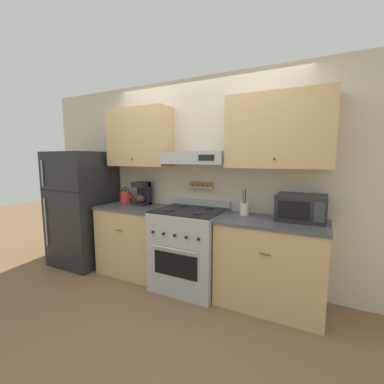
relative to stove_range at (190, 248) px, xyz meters
The scene contains 10 objects.
ground_plane 0.56m from the stove_range, 90.00° to the right, with size 16.00×16.00×0.00m, color brown.
wall_back 1.03m from the stove_range, 83.44° to the left, with size 5.20×0.46×2.55m.
counter_left 0.86m from the stove_range, behind, with size 0.92×0.64×0.91m.
counter_right 0.94m from the stove_range, ahead, with size 1.09×0.64×0.91m.
stove_range is the anchor object (origin of this frame).
refrigerator 1.80m from the stove_range, behind, with size 0.78×0.78×1.64m.
tea_kettle 1.25m from the stove_range, behind, with size 0.21×0.16×0.23m.
coffee_maker 1.04m from the stove_range, 167.29° to the left, with size 0.20×0.22×0.32m.
microwave 1.34m from the stove_range, ahead, with size 0.48×0.39×0.27m.
utensil_crock 0.82m from the stove_range, 14.76° to the left, with size 0.11×0.11×0.29m.
Camera 1 is at (1.38, -2.35, 1.54)m, focal length 24.00 mm.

